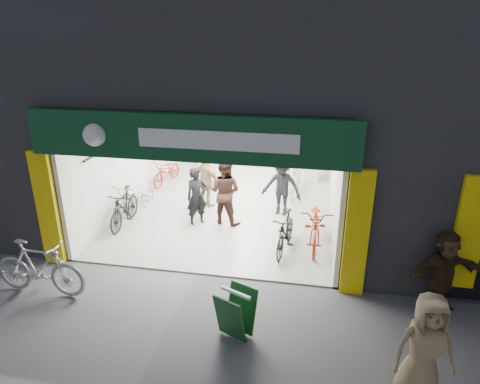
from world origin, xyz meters
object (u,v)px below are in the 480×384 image
(parked_bike, at_px, (39,268))
(sandwich_board, at_px, (236,312))
(pedestrian_near, at_px, (424,349))
(bike_right_front, at_px, (285,233))
(bike_left_front, at_px, (135,198))

(parked_bike, xyz_separation_m, sandwich_board, (4.03, -0.52, -0.11))
(pedestrian_near, bearing_deg, bike_right_front, 111.57)
(parked_bike, relative_size, sandwich_board, 2.25)
(bike_right_front, xyz_separation_m, pedestrian_near, (2.24, -3.93, 0.38))
(bike_left_front, xyz_separation_m, parked_bike, (-0.30, -3.86, 0.07))
(pedestrian_near, relative_size, sandwich_board, 2.01)
(bike_right_front, relative_size, pedestrian_near, 0.93)
(bike_right_front, bearing_deg, pedestrian_near, -52.02)
(parked_bike, height_order, sandwich_board, parked_bike)
(bike_right_front, bearing_deg, parked_bike, -142.31)
(pedestrian_near, bearing_deg, bike_left_front, 133.42)
(bike_left_front, relative_size, bike_right_front, 1.22)
(bike_left_front, distance_m, sandwich_board, 5.75)
(sandwich_board, bearing_deg, pedestrian_near, 7.83)
(sandwich_board, bearing_deg, bike_left_front, 154.46)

